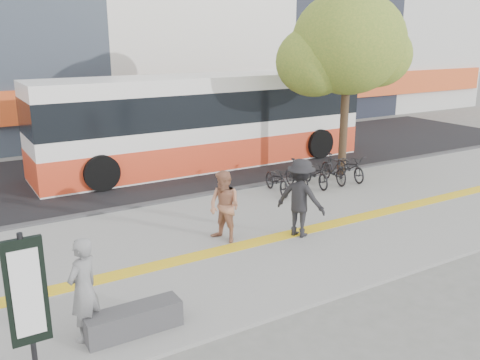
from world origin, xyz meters
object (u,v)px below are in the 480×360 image
street_tree (345,45)px  pedestrian_tan (224,207)px  bench (134,320)px  bus (206,123)px  seated_woman (83,289)px  pedestrian_dark (301,198)px  signboard (27,294)px

street_tree → pedestrian_tan: size_ratio=3.66×
bench → pedestrian_tan: size_ratio=0.93×
bench → bus: 11.69m
street_tree → bus: size_ratio=0.50×
street_tree → seated_woman: bearing=-151.2°
street_tree → bus: (-3.40, 3.68, -2.87)m
street_tree → pedestrian_dark: size_ratio=3.27×
bench → pedestrian_tan: pedestrian_tan is taller
seated_woman → pedestrian_dark: size_ratio=0.90×
bus → street_tree: bearing=-47.3°
bus → pedestrian_dark: (-1.39, -7.66, -0.60)m
signboard → pedestrian_dark: bearing=19.6°
signboard → pedestrian_dark: size_ratio=1.14×
bench → street_tree: size_ratio=0.25×
signboard → pedestrian_tan: (4.83, 2.98, -0.43)m
pedestrian_dark → bench: bearing=83.7°
bench → pedestrian_dark: (4.99, 2.04, 0.74)m
street_tree → pedestrian_tan: 8.17m
seated_woman → street_tree: bearing=173.7°
bench → street_tree: street_tree is taller
seated_woman → pedestrian_tan: 4.63m
street_tree → seated_woman: (-10.49, -5.77, -3.56)m
signboard → street_tree: 13.40m
street_tree → pedestrian_dark: 7.13m
pedestrian_dark → street_tree: bearing=-78.8°
seated_woman → pedestrian_dark: bearing=162.3°
bus → bench: bearing=-123.3°
pedestrian_tan → pedestrian_dark: bearing=50.9°
bench → pedestrian_dark: size_ratio=0.83×
signboard → pedestrian_dark: 7.00m
street_tree → signboard: bearing=-150.9°
bench → seated_woman: size_ratio=0.92×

